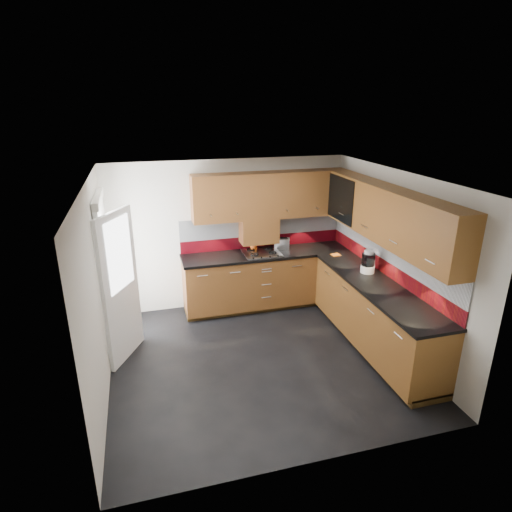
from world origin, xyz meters
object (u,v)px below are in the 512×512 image
object	(u,v)px
gas_hob	(262,253)
utensil_pot	(254,244)
toaster	(282,243)
food_processor	(368,263)

from	to	relation	value
gas_hob	utensil_pot	size ratio (longest dim) A/B	1.39
utensil_pot	toaster	xyz separation A→B (m)	(0.48, -0.04, -0.01)
gas_hob	utensil_pot	world-z (taller)	utensil_pot
food_processor	utensil_pot	bearing A→B (deg)	133.85
gas_hob	toaster	bearing A→B (deg)	22.66
utensil_pot	gas_hob	bearing A→B (deg)	-68.43
utensil_pot	toaster	size ratio (longest dim) A/B	1.48
utensil_pot	food_processor	world-z (taller)	utensil_pot
toaster	food_processor	world-z (taller)	food_processor
food_processor	gas_hob	bearing A→B (deg)	136.66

